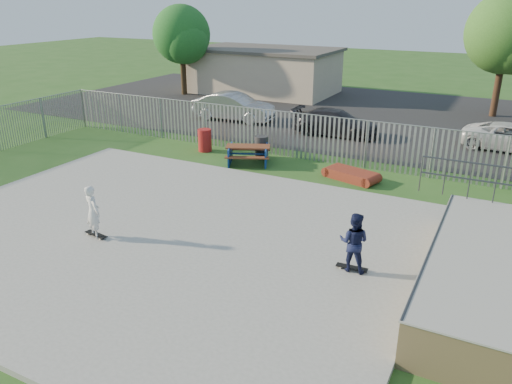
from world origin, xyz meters
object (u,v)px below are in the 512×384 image
at_px(tree_mid, 507,33).
at_px(skater_white, 93,212).
at_px(car_dark, 336,123).
at_px(skater_navy, 354,242).
at_px(picnic_table, 248,154).
at_px(trash_bin_grey, 261,147).
at_px(car_silver, 234,107).
at_px(trash_bin_red, 205,140).
at_px(funbox, 351,175).
at_px(tree_left, 181,35).

bearing_deg(tree_mid, skater_white, -111.43).
relative_size(car_dark, skater_navy, 2.87).
bearing_deg(picnic_table, skater_white, -116.97).
bearing_deg(trash_bin_grey, car_silver, 129.17).
height_order(trash_bin_red, skater_navy, skater_navy).
distance_m(funbox, tree_mid, 15.87).
height_order(car_silver, car_dark, car_silver).
relative_size(tree_mid, skater_white, 4.53).
bearing_deg(car_dark, funbox, -158.37).
bearing_deg(trash_bin_red, skater_white, -76.62).
bearing_deg(trash_bin_red, tree_mid, 51.17).
xyz_separation_m(funbox, trash_bin_grey, (-4.36, 0.90, 0.31)).
relative_size(car_dark, skater_white, 2.87).
height_order(funbox, tree_mid, tree_mid).
distance_m(car_dark, skater_white, 14.77).
xyz_separation_m(car_dark, skater_navy, (4.93, -13.03, 0.26)).
distance_m(picnic_table, skater_navy, 9.59).
bearing_deg(trash_bin_red, skater_navy, -39.13).
relative_size(car_dark, tree_left, 0.72).
xyz_separation_m(picnic_table, skater_white, (-0.46, -8.43, 0.53)).
height_order(picnic_table, skater_white, skater_white).
distance_m(picnic_table, funbox, 4.50).
height_order(funbox, skater_navy, skater_navy).
height_order(car_dark, skater_white, skater_white).
bearing_deg(picnic_table, tree_mid, 35.74).
distance_m(trash_bin_red, car_dark, 6.99).
xyz_separation_m(trash_bin_grey, tree_left, (-11.98, 11.22, 3.70)).
height_order(car_dark, skater_navy, skater_navy).
xyz_separation_m(funbox, skater_white, (-4.96, -8.51, 0.74)).
distance_m(picnic_table, car_silver, 8.04).
relative_size(trash_bin_red, car_dark, 0.23).
bearing_deg(skater_white, trash_bin_red, -58.06).
distance_m(picnic_table, car_dark, 6.41).
xyz_separation_m(funbox, car_dark, (-2.75, 6.09, 0.48)).
xyz_separation_m(picnic_table, tree_left, (-11.85, 12.20, 3.79)).
bearing_deg(picnic_table, car_silver, 100.14).
xyz_separation_m(picnic_table, trash_bin_red, (-2.63, 0.72, 0.12)).
height_order(picnic_table, car_dark, car_dark).
height_order(skater_navy, skater_white, same).
height_order(car_dark, tree_left, tree_left).
bearing_deg(trash_bin_grey, picnic_table, -97.99).
bearing_deg(picnic_table, skater_navy, -69.64).
distance_m(tree_left, tree_mid, 20.63).
distance_m(funbox, skater_navy, 7.31).
relative_size(car_silver, car_dark, 1.05).
xyz_separation_m(tree_left, tree_mid, (20.47, 2.51, 0.55)).
bearing_deg(tree_mid, car_dark, -128.85).
bearing_deg(picnic_table, tree_left, 110.29).
distance_m(funbox, tree_left, 20.74).
distance_m(funbox, trash_bin_grey, 4.46).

